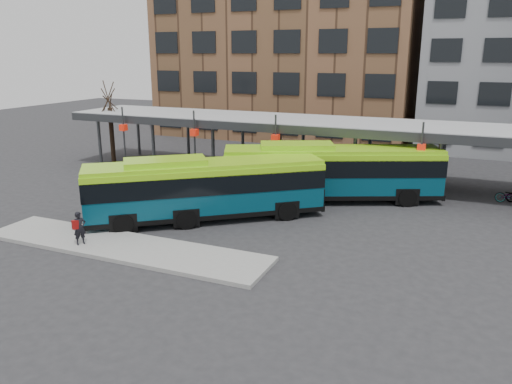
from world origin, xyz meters
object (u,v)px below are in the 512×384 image
Objects in this scene: tree at (112,132)px; pedestrian at (79,228)px; bus_rear at (331,171)px; bus_front at (205,187)px.

tree is 19.05m from pedestrian.
bus_front is at bearing -154.35° from bus_rear.
bus_rear is at bearing -11.22° from tree.
bus_rear is at bearing -4.36° from pedestrian.
bus_front is (13.97, -9.88, -0.66)m from tree.
bus_front is 7.98m from bus_rear.
bus_rear is 8.29× the size of pedestrian.
tree is 0.44× the size of bus_rear.
tree reaches higher than bus_front.
bus_front is 7.40× the size of pedestrian.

